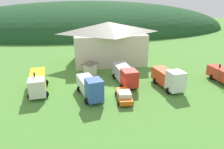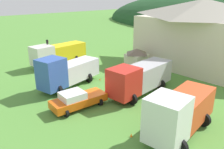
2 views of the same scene
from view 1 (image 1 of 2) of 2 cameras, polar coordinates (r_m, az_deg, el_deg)
name	(u,v)px [view 1 (image 1 of 2)]	position (r m, az deg, el deg)	size (l,w,h in m)	color
ground_plane	(118,91)	(36.27, 1.46, -4.42)	(200.00, 200.00, 0.00)	#518C38
forested_hill_backdrop	(87,29)	(100.63, -6.64, 11.59)	(127.13, 60.00, 24.30)	#1E4723
depot_building	(109,42)	(50.55, -0.90, 8.48)	(16.82, 11.19, 9.26)	beige
play_shed_cream	(90,67)	(43.67, -5.78, 1.95)	(2.64, 2.68, 2.85)	beige
flatbed_truck_yellow	(38,82)	(37.40, -18.75, -1.85)	(3.65, 8.41, 3.17)	silver
box_truck_blue	(90,87)	(33.65, -5.71, -3.17)	(3.91, 7.87, 3.73)	#3356AD
crane_truck_red	(125,74)	(38.86, 3.32, 0.16)	(3.58, 8.39, 3.31)	red
heavy_rig_white	(169,78)	(37.92, 14.57, -0.89)	(3.73, 7.48, 3.69)	white
service_pickup_orange	(124,96)	(33.00, 3.15, -5.49)	(2.66, 5.25, 1.66)	#DF5A10
traffic_light_west	(35,82)	(35.91, -19.34, -1.76)	(0.20, 0.32, 3.85)	#4C4C51
traffic_light_east	(219,72)	(42.47, 26.02, 0.55)	(0.20, 0.32, 3.70)	#4C4C51
traffic_cone_near_pickup	(163,96)	(35.53, 13.08, -5.54)	(0.36, 0.36, 0.56)	orange
traffic_cone_mid_row	(93,87)	(38.14, -4.93, -3.19)	(0.36, 0.36, 0.47)	orange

